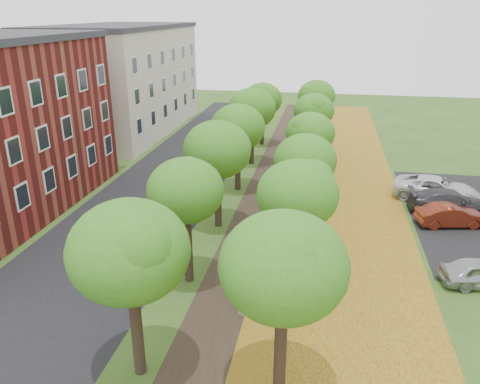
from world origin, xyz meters
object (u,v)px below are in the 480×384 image
at_px(car_red, 451,216).
at_px(car_white, 437,189).
at_px(bench, 252,295).
at_px(car_grey, 450,202).

bearing_deg(car_red, car_white, -11.93).
bearing_deg(car_white, car_red, -166.34).
height_order(bench, car_red, car_red).
bearing_deg(car_white, car_grey, -156.39).
bearing_deg(car_red, car_grey, -22.26).
bearing_deg(car_grey, bench, 136.68).
height_order(car_red, car_white, car_white).
xyz_separation_m(car_grey, car_white, (-0.37, 2.09, 0.04)).
distance_m(car_red, car_grey, 2.05).
distance_m(bench, car_red, 14.03).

